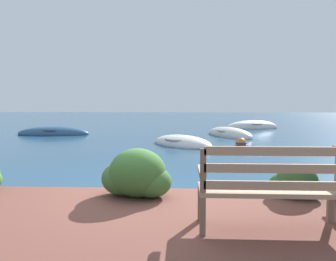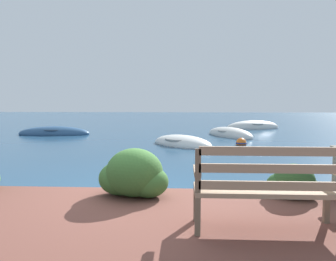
% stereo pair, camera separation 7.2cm
% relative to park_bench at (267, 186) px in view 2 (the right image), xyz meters
% --- Properties ---
extents(ground_plane, '(80.00, 80.00, 0.00)m').
position_rel_park_bench_xyz_m(ground_plane, '(-1.57, 1.63, -0.70)').
color(ground_plane, navy).
extents(park_bench, '(1.54, 0.48, 0.93)m').
position_rel_park_bench_xyz_m(park_bench, '(0.00, 0.00, 0.00)').
color(park_bench, brown).
rests_on(park_bench, patio_terrace).
extents(hedge_clump_left, '(1.03, 0.74, 0.70)m').
position_rel_park_bench_xyz_m(hedge_clump_left, '(-1.61, 1.19, -0.18)').
color(hedge_clump_left, '#38662D').
rests_on(hedge_clump_left, patio_terrace).
extents(hedge_clump_centre, '(0.73, 0.52, 0.49)m').
position_rel_park_bench_xyz_m(hedge_clump_centre, '(0.67, 1.22, -0.27)').
color(hedge_clump_centre, '#284C23').
rests_on(hedge_clump_centre, patio_terrace).
extents(rowboat_nearest, '(2.74, 2.75, 0.64)m').
position_rel_park_bench_xyz_m(rowboat_nearest, '(-0.96, 8.29, -0.65)').
color(rowboat_nearest, silver).
rests_on(rowboat_nearest, ground_plane).
extents(rowboat_mid, '(2.35, 3.22, 0.70)m').
position_rel_park_bench_xyz_m(rowboat_mid, '(1.17, 11.41, -0.64)').
color(rowboat_mid, silver).
rests_on(rowboat_mid, ground_plane).
extents(rowboat_far, '(3.38, 1.26, 0.69)m').
position_rel_park_bench_xyz_m(rowboat_far, '(-7.01, 11.60, -0.65)').
color(rowboat_far, '#2D517A').
rests_on(rowboat_far, ground_plane).
extents(rowboat_outer, '(3.51, 2.29, 0.84)m').
position_rel_park_bench_xyz_m(rowboat_outer, '(3.03, 15.40, -0.63)').
color(rowboat_outer, silver).
rests_on(rowboat_outer, ground_plane).
extents(mooring_buoy, '(0.42, 0.42, 0.38)m').
position_rel_park_bench_xyz_m(mooring_buoy, '(1.19, 8.48, -0.64)').
color(mooring_buoy, orange).
rests_on(mooring_buoy, ground_plane).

